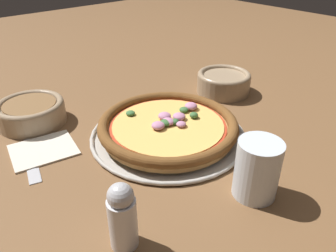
# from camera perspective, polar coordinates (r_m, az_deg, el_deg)

# --- Properties ---
(ground_plane) EXTENTS (3.00, 3.00, 0.00)m
(ground_plane) POSITION_cam_1_polar(r_m,az_deg,el_deg) (0.73, -0.00, -1.85)
(ground_plane) COLOR brown
(pizza_tray) EXTENTS (0.34, 0.34, 0.01)m
(pizza_tray) POSITION_cam_1_polar(r_m,az_deg,el_deg) (0.73, -0.00, -1.54)
(pizza_tray) COLOR #B7B2A8
(pizza_tray) RESTS_ON ground_plane
(pizza) EXTENTS (0.31, 0.31, 0.04)m
(pizza) POSITION_cam_1_polar(r_m,az_deg,el_deg) (0.72, 0.02, 0.02)
(pizza) COLOR tan
(pizza) RESTS_ON pizza_tray
(bowl_near) EXTENTS (0.15, 0.15, 0.06)m
(bowl_near) POSITION_cam_1_polar(r_m,az_deg,el_deg) (0.94, 9.65, 7.60)
(bowl_near) COLOR #9E8466
(bowl_near) RESTS_ON ground_plane
(bowl_far) EXTENTS (0.16, 0.16, 0.05)m
(bowl_far) POSITION_cam_1_polar(r_m,az_deg,el_deg) (0.84, -22.75, 2.36)
(bowl_far) COLOR #9E8466
(bowl_far) RESTS_ON ground_plane
(drinking_cup) EXTENTS (0.07, 0.07, 0.10)m
(drinking_cup) POSITION_cam_1_polar(r_m,az_deg,el_deg) (0.57, 15.26, -7.26)
(drinking_cup) COLOR silver
(drinking_cup) RESTS_ON ground_plane
(napkin) EXTENTS (0.14, 0.13, 0.01)m
(napkin) POSITION_cam_1_polar(r_m,az_deg,el_deg) (0.73, -20.91, -3.77)
(napkin) COLOR beige
(napkin) RESTS_ON ground_plane
(fork) EXTENTS (0.06, 0.16, 0.00)m
(fork) POSITION_cam_1_polar(r_m,az_deg,el_deg) (0.70, -22.71, -5.83)
(fork) COLOR #B7B7BC
(fork) RESTS_ON ground_plane
(pepper_shaker) EXTENTS (0.04, 0.04, 0.11)m
(pepper_shaker) POSITION_cam_1_polar(r_m,az_deg,el_deg) (0.47, -7.96, -15.27)
(pepper_shaker) COLOR silver
(pepper_shaker) RESTS_ON ground_plane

